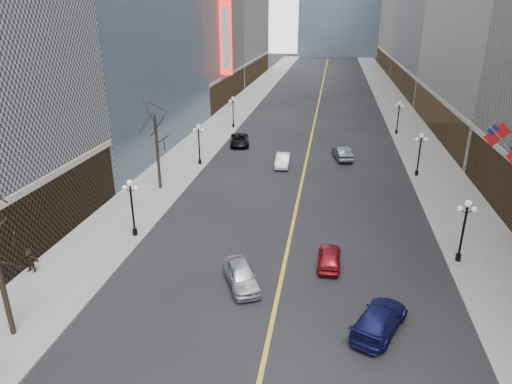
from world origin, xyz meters
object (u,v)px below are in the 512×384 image
(car_nb_mid, at_px, (283,160))
(car_nb_near, at_px, (241,275))
(streetlamp_west_1, at_px, (132,202))
(streetlamp_west_3, at_px, (233,109))
(streetlamp_east_3, at_px, (398,114))
(car_sb_mid, at_px, (329,257))
(streetlamp_east_2, at_px, (420,150))
(streetlamp_west_2, at_px, (199,140))
(car_nb_far, at_px, (240,140))
(car_sb_far, at_px, (342,153))
(car_sb_near, at_px, (380,319))
(streetlamp_east_1, at_px, (464,225))

(car_nb_mid, bearing_deg, car_nb_near, -91.59)
(streetlamp_west_1, bearing_deg, streetlamp_west_3, 90.00)
(streetlamp_east_3, distance_m, car_sb_mid, 38.92)
(streetlamp_east_2, bearing_deg, streetlamp_west_2, 180.00)
(streetlamp_east_2, distance_m, streetlamp_west_1, 29.68)
(streetlamp_east_2, relative_size, car_nb_far, 0.89)
(streetlamp_west_3, height_order, car_sb_far, streetlamp_west_3)
(car_sb_near, bearing_deg, streetlamp_west_1, -0.73)
(streetlamp_east_3, distance_m, car_nb_mid, 22.20)
(streetlamp_west_1, bearing_deg, streetlamp_east_2, 37.33)
(car_nb_near, relative_size, car_nb_mid, 1.02)
(streetlamp_east_1, relative_size, streetlamp_east_2, 1.00)
(streetlamp_east_1, distance_m, car_sb_near, 10.50)
(streetlamp_east_3, height_order, car_sb_mid, streetlamp_east_3)
(streetlamp_east_3, distance_m, streetlamp_west_1, 43.05)
(streetlamp_west_1, relative_size, car_nb_far, 0.89)
(streetlamp_west_1, bearing_deg, car_nb_near, -29.28)
(streetlamp_west_1, bearing_deg, car_nb_far, 84.05)
(car_sb_far, bearing_deg, car_nb_mid, 17.60)
(streetlamp_east_1, bearing_deg, streetlamp_west_1, 180.00)
(streetlamp_east_1, height_order, streetlamp_east_2, same)
(streetlamp_west_3, xyz_separation_m, car_sb_far, (15.90, -13.10, -2.14))
(car_nb_far, bearing_deg, streetlamp_west_1, -107.59)
(streetlamp_east_2, relative_size, car_sb_mid, 1.18)
(car_nb_far, xyz_separation_m, car_sb_mid, (12.02, -28.73, -0.05))
(streetlamp_east_2, xyz_separation_m, car_sb_mid, (-8.78, -19.85, -2.25))
(streetlamp_east_1, distance_m, streetlamp_west_1, 23.60)
(car_nb_far, distance_m, car_sb_far, 13.68)
(streetlamp_west_1, bearing_deg, streetlamp_east_1, 0.00)
(car_sb_mid, height_order, car_sb_far, car_sb_far)
(streetlamp_east_1, distance_m, car_sb_far, 24.26)
(streetlamp_east_3, xyz_separation_m, car_nb_near, (-14.20, -41.27, -2.16))
(car_sb_far, bearing_deg, car_sb_near, 81.36)
(streetlamp_west_3, distance_m, car_nb_mid, 19.34)
(streetlamp_west_1, distance_m, car_nb_near, 11.00)
(car_sb_near, bearing_deg, car_nb_mid, -48.56)
(streetlamp_east_3, height_order, car_sb_far, streetlamp_east_3)
(streetlamp_west_3, bearing_deg, streetlamp_east_1, -56.75)
(car_nb_far, bearing_deg, streetlamp_east_1, -63.90)
(car_nb_mid, bearing_deg, streetlamp_west_2, -174.66)
(streetlamp_east_2, xyz_separation_m, car_nb_near, (-14.20, -23.27, -2.16))
(streetlamp_east_1, height_order, car_nb_mid, streetlamp_east_1)
(streetlamp_east_2, xyz_separation_m, car_sb_far, (-7.70, 4.90, -2.14))
(streetlamp_east_2, xyz_separation_m, streetlamp_west_2, (-23.60, 0.00, 0.00))
(streetlamp_east_3, bearing_deg, streetlamp_east_2, -90.00)
(car_sb_mid, bearing_deg, car_nb_far, -66.55)
(streetlamp_east_1, distance_m, car_nb_near, 15.30)
(streetlamp_east_2, distance_m, car_sb_far, 9.38)
(streetlamp_east_2, xyz_separation_m, car_sb_near, (-5.99, -26.33, -2.20))
(car_nb_near, bearing_deg, car_sb_near, -45.09)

